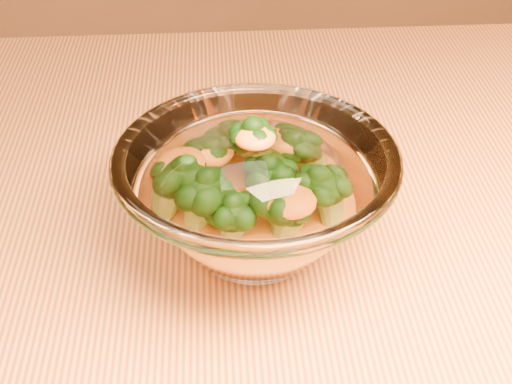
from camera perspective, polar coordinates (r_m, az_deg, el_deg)
table at (r=0.63m, az=-4.88°, el=-11.26°), size 1.20×0.80×0.75m
glass_bowl at (r=0.53m, az=0.00°, el=-0.39°), size 0.21×0.21×0.09m
cheese_sauce at (r=0.55m, az=-0.00°, el=-2.02°), size 0.11×0.11×0.03m
broccoli_heap at (r=0.53m, az=-0.52°, el=1.00°), size 0.13×0.12×0.07m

